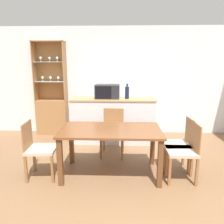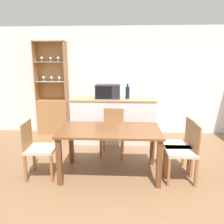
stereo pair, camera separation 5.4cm
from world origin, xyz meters
name	(u,v)px [view 2 (the right image)]	position (x,y,z in m)	size (l,w,h in m)	color
ground_plane	(124,189)	(0.00, 0.00, 0.00)	(18.00, 18.00, 0.00)	brown
wall_back	(125,81)	(0.00, 2.63, 1.27)	(6.80, 0.06, 2.55)	silver
kitchen_counter	(113,120)	(-0.24, 1.92, 0.49)	(1.80, 0.59, 0.97)	silver
display_cabinet	(53,108)	(-1.74, 2.45, 0.63)	(0.73, 0.33, 2.20)	#A37042
dining_table	(110,136)	(-0.22, 0.44, 0.62)	(1.51, 0.84, 0.73)	brown
dining_chair_side_right_far	(179,145)	(0.85, 0.57, 0.45)	(0.44, 0.44, 0.86)	#C1B299
dining_chair_head_far	(113,132)	(-0.22, 1.18, 0.45)	(0.44, 0.44, 0.86)	#C1B299
dining_chair_side_left_near	(38,148)	(-1.30, 0.31, 0.45)	(0.44, 0.44, 0.86)	#C1B299
dining_chair_side_right_near	(183,151)	(0.85, 0.31, 0.45)	(0.42, 0.42, 0.86)	#C1B299
microwave	(108,91)	(-0.36, 1.91, 1.12)	(0.51, 0.37, 0.29)	#232328
wine_bottle	(128,92)	(0.06, 1.86, 1.10)	(0.08, 0.08, 0.32)	#141E38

